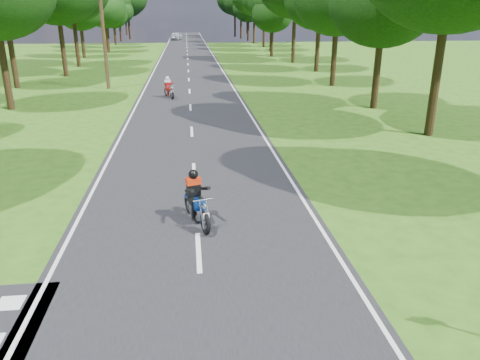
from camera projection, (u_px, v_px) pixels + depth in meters
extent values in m
plane|color=#274F12|center=(201.00, 300.00, 9.46)|extent=(160.00, 160.00, 0.00)
cube|color=black|center=(188.00, 59.00, 56.15)|extent=(7.00, 140.00, 0.02)
cube|color=silver|center=(199.00, 252.00, 11.32)|extent=(0.12, 2.00, 0.01)
cube|color=silver|center=(194.00, 172.00, 16.92)|extent=(0.12, 2.00, 0.01)
cube|color=silver|center=(192.00, 131.00, 22.53)|extent=(0.12, 2.00, 0.01)
cube|color=silver|center=(190.00, 107.00, 28.13)|extent=(0.12, 2.00, 0.01)
cube|color=silver|center=(189.00, 91.00, 33.73)|extent=(0.12, 2.00, 0.01)
cube|color=silver|center=(189.00, 80.00, 39.34)|extent=(0.12, 2.00, 0.01)
cube|color=silver|center=(188.00, 71.00, 44.94)|extent=(0.12, 2.00, 0.01)
cube|color=silver|center=(188.00, 64.00, 50.54)|extent=(0.12, 2.00, 0.01)
cube|color=silver|center=(188.00, 59.00, 56.15)|extent=(0.12, 2.00, 0.01)
cube|color=silver|center=(187.00, 54.00, 61.75)|extent=(0.12, 2.00, 0.01)
cube|color=silver|center=(187.00, 51.00, 67.35)|extent=(0.12, 2.00, 0.01)
cube|color=silver|center=(187.00, 48.00, 72.96)|extent=(0.12, 2.00, 0.01)
cube|color=silver|center=(187.00, 45.00, 78.56)|extent=(0.12, 2.00, 0.01)
cube|color=silver|center=(187.00, 43.00, 84.16)|extent=(0.12, 2.00, 0.01)
cube|color=silver|center=(187.00, 41.00, 89.77)|extent=(0.12, 2.00, 0.01)
cube|color=silver|center=(187.00, 39.00, 95.37)|extent=(0.12, 2.00, 0.01)
cube|color=silver|center=(186.00, 37.00, 100.97)|extent=(0.12, 2.00, 0.01)
cube|color=silver|center=(186.00, 36.00, 106.58)|extent=(0.12, 2.00, 0.01)
cube|color=silver|center=(186.00, 34.00, 112.18)|extent=(0.12, 2.00, 0.01)
cube|color=silver|center=(186.00, 33.00, 117.78)|extent=(0.12, 2.00, 0.01)
cube|color=silver|center=(160.00, 59.00, 55.80)|extent=(0.10, 140.00, 0.01)
cube|color=silver|center=(215.00, 58.00, 56.49)|extent=(0.10, 140.00, 0.01)
cube|color=silver|center=(10.00, 303.00, 9.34)|extent=(0.50, 0.50, 0.01)
cylinder|color=black|center=(6.00, 76.00, 27.08)|extent=(0.40, 0.40, 3.91)
cylinder|color=black|center=(13.00, 62.00, 34.72)|extent=(0.40, 0.40, 3.79)
cylinder|color=black|center=(63.00, 51.00, 40.84)|extent=(0.40, 0.40, 4.32)
cylinder|color=black|center=(77.00, 45.00, 47.79)|extent=(0.40, 0.40, 4.40)
cylinder|color=black|center=(83.00, 44.00, 56.90)|extent=(0.40, 0.40, 3.20)
ellipsoid|color=black|center=(79.00, 10.00, 55.55)|extent=(5.60, 5.60, 4.76)
cylinder|color=black|center=(108.00, 40.00, 63.97)|extent=(0.40, 0.40, 3.22)
ellipsoid|color=black|center=(105.00, 10.00, 62.62)|extent=(5.64, 5.64, 4.79)
cylinder|color=black|center=(105.00, 36.00, 70.99)|extent=(0.40, 0.40, 3.61)
ellipsoid|color=black|center=(102.00, 5.00, 69.47)|extent=(6.31, 6.31, 5.37)
cylinder|color=black|center=(115.00, 37.00, 78.50)|extent=(0.40, 0.40, 2.67)
ellipsoid|color=black|center=(113.00, 16.00, 77.38)|extent=(4.67, 4.67, 3.97)
ellipsoid|color=black|center=(113.00, 8.00, 76.93)|extent=(4.00, 4.00, 3.40)
cylinder|color=black|center=(121.00, 33.00, 86.96)|extent=(0.40, 0.40, 3.09)
ellipsoid|color=black|center=(119.00, 11.00, 85.66)|extent=(5.40, 5.40, 4.59)
ellipsoid|color=black|center=(118.00, 2.00, 85.14)|extent=(4.63, 4.63, 3.93)
cylinder|color=black|center=(129.00, 28.00, 92.90)|extent=(0.40, 0.40, 4.48)
cylinder|color=black|center=(129.00, 27.00, 101.24)|extent=(0.40, 0.40, 4.09)
ellipsoid|color=black|center=(127.00, 2.00, 99.52)|extent=(7.16, 7.16, 6.09)
cylinder|color=black|center=(435.00, 86.00, 21.22)|extent=(0.40, 0.40, 4.56)
cylinder|color=black|center=(376.00, 78.00, 27.45)|extent=(0.40, 0.40, 3.49)
ellipsoid|color=black|center=(384.00, 0.00, 25.98)|extent=(6.12, 6.12, 5.20)
cylinder|color=black|center=(334.00, 61.00, 35.73)|extent=(0.40, 0.40, 3.69)
cylinder|color=black|center=(317.00, 51.00, 44.09)|extent=(0.40, 0.40, 3.74)
cylinder|color=black|center=(294.00, 41.00, 51.64)|extent=(0.40, 0.40, 4.64)
cylinder|color=black|center=(272.00, 45.00, 58.54)|extent=(0.40, 0.40, 2.91)
ellipsoid|color=black|center=(272.00, 14.00, 57.32)|extent=(5.09, 5.09, 4.33)
ellipsoid|color=black|center=(273.00, 2.00, 56.83)|extent=(4.36, 4.36, 3.71)
cylinder|color=black|center=(271.00, 37.00, 65.49)|extent=(0.40, 0.40, 3.88)
ellipsoid|color=black|center=(272.00, 1.00, 63.85)|extent=(6.78, 6.78, 5.77)
cylinder|color=black|center=(264.00, 33.00, 73.38)|extent=(0.40, 0.40, 4.18)
cylinder|color=black|center=(254.00, 30.00, 81.64)|extent=(0.40, 0.40, 4.63)
cylinder|color=black|center=(248.00, 32.00, 88.65)|extent=(0.40, 0.40, 3.36)
ellipsoid|color=black|center=(248.00, 8.00, 87.23)|extent=(5.88, 5.88, 5.00)
cylinder|color=black|center=(241.00, 28.00, 95.22)|extent=(0.40, 0.40, 4.09)
ellipsoid|color=black|center=(241.00, 2.00, 93.50)|extent=(7.15, 7.15, 6.08)
cylinder|color=black|center=(235.00, 26.00, 102.35)|extent=(0.40, 0.40, 4.48)
cylinder|color=black|center=(126.00, 26.00, 110.08)|extent=(0.40, 0.40, 3.84)
ellipsoid|color=black|center=(125.00, 5.00, 108.46)|extent=(6.72, 6.72, 5.71)
cylinder|color=black|center=(247.00, 25.00, 114.90)|extent=(0.40, 0.40, 4.16)
ellipsoid|color=black|center=(247.00, 3.00, 113.15)|extent=(7.28, 7.28, 6.19)
cylinder|color=black|center=(108.00, 30.00, 95.92)|extent=(0.40, 0.40, 3.52)
ellipsoid|color=black|center=(106.00, 7.00, 94.44)|extent=(6.16, 6.16, 5.24)
cylinder|color=black|center=(264.00, 26.00, 101.98)|extent=(0.40, 0.40, 4.48)
cylinder|color=#382616|center=(103.00, 33.00, 33.62)|extent=(0.26, 0.26, 8.00)
imported|color=silver|center=(177.00, 36.00, 91.32)|extent=(2.66, 4.58, 1.46)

